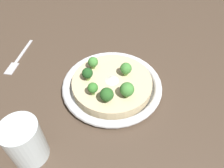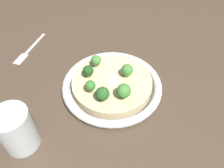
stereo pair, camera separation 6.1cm
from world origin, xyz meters
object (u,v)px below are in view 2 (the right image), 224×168
(risotto_bowl, at_px, (112,85))
(fork_utensil, at_px, (28,51))
(broccoli_left, at_px, (124,91))
(broccoli_back_right, at_px, (90,86))
(broccoli_back_left, at_px, (103,94))
(broccoli_front_right, at_px, (96,61))
(broccoli_front_left, at_px, (127,70))
(broccoli_right, at_px, (88,71))
(drinking_glass, at_px, (16,130))

(risotto_bowl, height_order, fork_utensil, risotto_bowl)
(broccoli_left, bearing_deg, broccoli_back_right, 24.16)
(risotto_bowl, height_order, broccoli_back_right, broccoli_back_right)
(broccoli_back_left, height_order, broccoli_left, broccoli_left)
(broccoli_back_right, relative_size, broccoli_left, 0.86)
(broccoli_back_left, bearing_deg, broccoli_left, -134.25)
(broccoli_front_right, bearing_deg, fork_utensil, 11.89)
(broccoli_left, bearing_deg, broccoli_front_right, -20.70)
(broccoli_front_left, xyz_separation_m, broccoli_back_right, (0.04, 0.10, 0.00))
(broccoli_front_right, height_order, broccoli_back_right, same)
(risotto_bowl, xyz_separation_m, broccoli_front_right, (0.07, -0.02, 0.04))
(broccoli_right, xyz_separation_m, broccoli_back_right, (-0.04, 0.04, 0.00))
(broccoli_front_right, relative_size, broccoli_left, 0.86)
(broccoli_back_right, bearing_deg, broccoli_left, -155.84)
(broccoli_back_left, bearing_deg, broccoli_back_right, -3.54)
(broccoli_back_right, xyz_separation_m, drinking_glass, (0.05, 0.19, -0.00))
(broccoli_back_right, distance_m, drinking_glass, 0.20)
(broccoli_right, relative_size, drinking_glass, 0.35)
(broccoli_front_right, distance_m, broccoli_left, 0.14)
(broccoli_front_left, xyz_separation_m, fork_utensil, (0.35, 0.07, -0.06))
(broccoli_back_left, bearing_deg, risotto_bowl, -71.80)
(broccoli_back_left, distance_m, broccoli_front_left, 0.11)
(broccoli_right, bearing_deg, broccoli_front_left, -141.45)
(risotto_bowl, distance_m, drinking_glass, 0.27)
(broccoli_left, distance_m, drinking_glass, 0.26)
(broccoli_front_right, bearing_deg, broccoli_front_left, -168.13)
(broccoli_front_left, bearing_deg, broccoli_right, 38.55)
(broccoli_back_left, height_order, broccoli_front_right, broccoli_back_left)
(broccoli_left, bearing_deg, drinking_glass, 61.19)
(broccoli_back_left, relative_size, broccoli_back_right, 1.10)
(broccoli_right, relative_size, fork_utensil, 0.22)
(broccoli_front_left, bearing_deg, broccoli_back_right, 68.19)
(broccoli_back_left, height_order, broccoli_front_left, broccoli_back_left)
(broccoli_back_left, bearing_deg, drinking_glass, 65.06)
(risotto_bowl, relative_size, broccoli_front_right, 7.43)
(broccoli_left, height_order, drinking_glass, drinking_glass)
(broccoli_front_left, distance_m, broccoli_back_right, 0.11)
(broccoli_left, relative_size, fork_utensil, 0.25)
(broccoli_front_left, height_order, broccoli_back_right, broccoli_front_left)
(risotto_bowl, xyz_separation_m, drinking_glass, (0.07, 0.26, 0.04))
(broccoli_right, xyz_separation_m, broccoli_left, (-0.12, 0.00, 0.00))
(risotto_bowl, distance_m, broccoli_back_left, 0.08)
(risotto_bowl, relative_size, broccoli_back_left, 6.68)
(drinking_glass, bearing_deg, broccoli_back_left, -114.94)
(risotto_bowl, height_order, broccoli_front_right, broccoli_front_right)
(broccoli_left, bearing_deg, broccoli_back_left, 45.75)
(broccoli_back_left, height_order, fork_utensil, broccoli_back_left)
(drinking_glass, distance_m, fork_utensil, 0.35)
(broccoli_back_left, distance_m, broccoli_back_right, 0.04)
(broccoli_front_left, relative_size, drinking_glass, 0.36)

